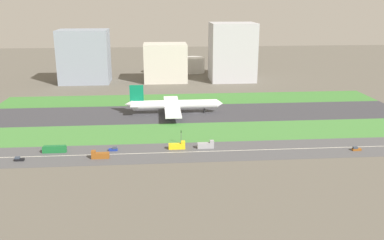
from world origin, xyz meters
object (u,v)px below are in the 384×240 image
(airliner, at_px, (172,105))
(fuel_tank_west, at_px, (161,67))
(traffic_light, at_px, (181,136))
(car_0, at_px, (114,149))
(truck_2, at_px, (100,155))
(office_tower, at_px, (232,52))
(car_1, at_px, (356,149))
(car_2, at_px, (19,159))
(hangar_building, at_px, (165,63))
(truck_1, at_px, (206,145))
(bus_0, at_px, (55,149))
(terminal_building, at_px, (84,56))
(fuel_tank_centre, at_px, (194,65))
(truck_0, at_px, (177,146))

(airliner, relative_size, fuel_tank_west, 2.92)
(airliner, bearing_deg, traffic_light, -87.89)
(car_0, relative_size, truck_2, 0.52)
(traffic_light, distance_m, office_tower, 184.68)
(car_1, bearing_deg, airliner, -41.02)
(car_2, distance_m, hangar_building, 206.36)
(traffic_light, bearing_deg, car_2, -167.00)
(truck_1, distance_m, office_tower, 189.22)
(office_tower, height_order, fuel_tank_west, office_tower)
(truck_1, bearing_deg, car_0, 180.00)
(bus_0, height_order, truck_2, truck_2)
(terminal_building, distance_m, fuel_tank_centre, 113.21)
(car_0, height_order, fuel_tank_west, fuel_tank_west)
(car_0, distance_m, fuel_tank_west, 228.61)
(car_2, relative_size, hangar_building, 0.11)
(car_2, bearing_deg, terminal_building, -90.35)
(car_0, bearing_deg, airliner, 64.51)
(truck_2, distance_m, fuel_tank_west, 239.20)
(bus_0, xyz_separation_m, fuel_tank_centre, (89.52, 227.00, 5.98))
(airliner, relative_size, office_tower, 1.23)
(fuel_tank_west, distance_m, fuel_tank_centre, 34.03)
(truck_2, bearing_deg, hangar_building, -100.64)
(truck_1, relative_size, car_0, 1.91)
(truck_0, bearing_deg, hangar_building, 90.52)
(bus_0, distance_m, traffic_light, 64.18)
(truck_1, xyz_separation_m, hangar_building, (-16.42, 182.00, 15.65))
(truck_0, height_order, office_tower, office_tower)
(traffic_light, distance_m, hangar_building, 174.54)
(truck_2, height_order, fuel_tank_west, fuel_tank_west)
(terminal_building, bearing_deg, fuel_tank_centre, 23.67)
(car_0, distance_m, traffic_light, 35.70)
(car_2, bearing_deg, office_tower, -125.26)
(truck_1, relative_size, traffic_light, 1.17)
(traffic_light, relative_size, hangar_building, 0.18)
(car_0, bearing_deg, terminal_building, 103.03)
(bus_0, distance_m, office_tower, 220.17)
(car_0, bearing_deg, truck_1, -0.00)
(car_1, distance_m, hangar_building, 213.33)
(car_2, height_order, fuel_tank_west, fuel_tank_west)
(truck_0, distance_m, truck_2, 39.03)
(bus_0, relative_size, terminal_building, 0.24)
(hangar_building, bearing_deg, car_1, -64.51)
(airliner, distance_m, bus_0, 91.74)
(bus_0, bearing_deg, fuel_tank_west, 76.26)
(airliner, height_order, truck_1, airliner)
(office_tower, bearing_deg, truck_1, -104.02)
(traffic_light, bearing_deg, fuel_tank_west, 92.12)
(truck_1, xyz_separation_m, truck_0, (-14.77, 0.00, 0.00))
(car_2, distance_m, fuel_tank_west, 247.13)
(car_0, relative_size, fuel_tank_west, 0.20)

